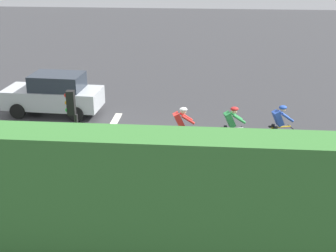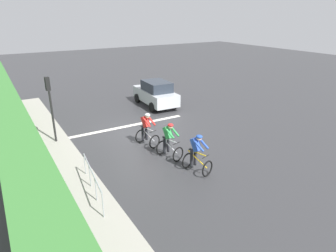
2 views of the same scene
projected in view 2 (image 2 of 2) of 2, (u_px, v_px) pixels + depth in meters
ground_plane at (138, 132)px, 16.43m from camera, size 80.00×80.00×0.00m
sidewalk_kerb at (52, 169)px, 12.45m from camera, size 2.80×23.76×0.12m
stone_wall_low at (28, 171)px, 11.95m from camera, size 0.44×23.76×0.46m
hedge_wall at (14, 144)px, 11.35m from camera, size 1.10×23.76×3.01m
road_marking_stop_line at (129, 126)px, 17.36m from camera, size 7.00×0.30×0.01m
cyclist_lead at (197, 154)px, 12.11m from camera, size 0.96×1.23×1.66m
cyclist_second at (169, 141)px, 13.31m from camera, size 0.94×1.22×1.66m
cyclist_mid at (147, 130)px, 14.60m from camera, size 0.94×1.22×1.66m
car_silver at (156, 93)px, 20.85m from camera, size 2.06×4.19×1.76m
traffic_light_near_crossing at (50, 100)px, 14.32m from camera, size 0.21×0.31×3.34m
pedestrian_railing_kerbside at (92, 177)px, 10.48m from camera, size 0.37×3.00×1.03m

